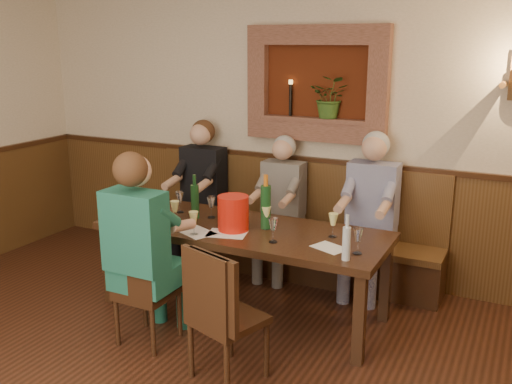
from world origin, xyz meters
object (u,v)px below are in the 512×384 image
dining_table (242,236)px  water_bottle (346,242)px  spittoon_bucket (233,213)px  wine_bottle_green_a (266,206)px  person_bench_left (200,204)px  person_bench_right (368,228)px  bench (287,241)px  chair_near_left (147,311)px  person_chair_front (145,265)px  chair_near_right (226,341)px  wine_bottle_green_b (195,200)px  person_bench_mid (279,220)px

dining_table → water_bottle: bearing=-17.8°
spittoon_bucket → wine_bottle_green_a: size_ratio=0.63×
person_bench_left → person_bench_right: person_bench_right is taller
person_bench_left → bench: bearing=6.5°
chair_near_left → person_chair_front: (0.00, 0.01, 0.37)m
water_bottle → person_bench_right: bearing=97.5°
chair_near_right → water_bottle: size_ratio=2.91×
person_bench_left → wine_bottle_green_a: bearing=-34.6°
person_bench_right → wine_bottle_green_a: (-0.65, -0.77, 0.33)m
bench → chair_near_right: 1.92m
chair_near_right → spittoon_bucket: spittoon_bucket is taller
wine_bottle_green_b → dining_table: bearing=-5.6°
chair_near_right → person_bench_left: bearing=144.8°
person_bench_right → wine_bottle_green_b: bearing=-149.1°
dining_table → chair_near_right: (0.37, -0.94, -0.40)m
person_bench_left → person_bench_mid: 0.90m
person_bench_left → wine_bottle_green_a: (1.12, -0.77, 0.33)m
dining_table → wine_bottle_green_a: size_ratio=5.34×
person_bench_right → water_bottle: size_ratio=4.47×
chair_near_left → chair_near_right: (0.78, -0.16, 0.02)m
chair_near_left → person_chair_front: person_chair_front is taller
wine_bottle_green_b → chair_near_left: bearing=-84.7°
spittoon_bucket → chair_near_left: bearing=-118.8°
wine_bottle_green_a → wine_bottle_green_b: bearing=-178.8°
spittoon_bucket → person_bench_right: bearing=47.2°
chair_near_left → wine_bottle_green_a: 1.24m
person_bench_right → water_bottle: 1.19m
water_bottle → wine_bottle_green_b: bearing=166.1°
chair_near_left → person_bench_mid: 1.69m
person_bench_left → person_bench_right: (1.77, -0.00, 0.00)m
chair_near_right → wine_bottle_green_b: wine_bottle_green_b is taller
spittoon_bucket → wine_bottle_green_b: bearing=162.3°
bench → person_bench_mid: (-0.04, -0.10, 0.24)m
person_bench_right → spittoon_bucket: 1.30m
chair_near_right → person_chair_front: size_ratio=0.64×
spittoon_bucket → wine_bottle_green_a: bearing=36.8°
person_bench_mid → water_bottle: bearing=-48.4°
chair_near_left → water_bottle: water_bottle is taller
dining_table → spittoon_bucket: bearing=-107.6°
person_bench_mid → person_chair_front: person_chair_front is taller
person_bench_mid → water_bottle: size_ratio=4.17×
person_bench_mid → water_bottle: (1.03, -1.16, 0.31)m
person_bench_mid → wine_bottle_green_a: 0.89m
bench → wine_bottle_green_a: wine_bottle_green_a is taller
dining_table → person_bench_mid: (-0.04, 0.84, -0.11)m
chair_near_right → person_bench_mid: size_ratio=0.70×
person_bench_mid → person_bench_left: bearing=-179.8°
dining_table → wine_bottle_green_a: wine_bottle_green_a is taller
bench → water_bottle: bench is taller
person_chair_front → spittoon_bucket: 0.82m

